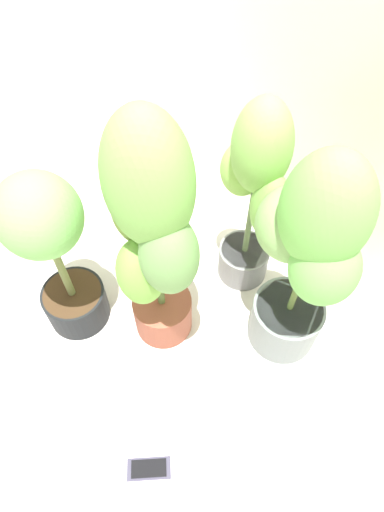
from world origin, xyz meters
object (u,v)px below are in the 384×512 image
object	(u,v)px
potted_plant_back_right	(306,256)
potted_plant_back_center	(255,191)
potted_plant_center	(152,232)
cell_phone	(149,469)
potted_plant_front_left	(50,243)

from	to	relation	value
potted_plant_back_right	potted_plant_back_center	xyz separation A→B (m)	(-0.30, 0.09, -0.02)
potted_plant_back_center	potted_plant_center	distance (m)	0.43
potted_plant_center	cell_phone	distance (m)	0.79
potted_plant_back_right	potted_plant_center	xyz separation A→B (m)	(-0.32, -0.32, 0.08)
potted_plant_back_center	potted_plant_center	xyz separation A→B (m)	(-0.03, -0.42, 0.10)
potted_plant_back_right	potted_plant_back_center	world-z (taller)	potted_plant_back_right
potted_plant_front_left	potted_plant_back_center	bearing A→B (deg)	63.61
potted_plant_back_right	potted_plant_back_center	distance (m)	0.31
potted_plant_back_center	cell_phone	world-z (taller)	potted_plant_back_center
potted_plant_back_center	cell_phone	distance (m)	0.99
potted_plant_back_center	potted_plant_center	bearing A→B (deg)	-93.56
potted_plant_front_left	cell_phone	xyz separation A→B (m)	(0.66, -0.16, -0.44)
potted_plant_front_left	potted_plant_back_center	xyz separation A→B (m)	(0.31, 0.63, 0.05)
potted_plant_back_right	potted_plant_center	distance (m)	0.47
potted_plant_front_left	potted_plant_back_right	xyz separation A→B (m)	(0.61, 0.54, 0.07)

